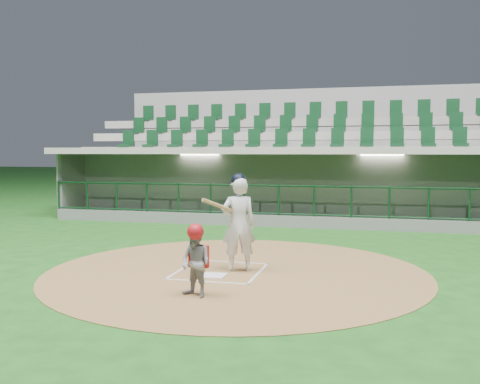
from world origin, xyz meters
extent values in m
plane|color=#164B15|center=(0.00, 0.00, 0.00)|extent=(120.00, 120.00, 0.00)
cylinder|color=brown|center=(0.30, -0.20, 0.01)|extent=(7.20, 7.20, 0.01)
cube|color=white|center=(0.00, -0.70, 0.02)|extent=(0.43, 0.43, 0.02)
cube|color=white|center=(-0.75, -0.30, 0.02)|extent=(0.05, 1.80, 0.01)
cube|color=silver|center=(0.75, -0.30, 0.02)|extent=(0.05, 1.80, 0.01)
cube|color=silver|center=(0.00, 0.55, 0.02)|extent=(1.55, 0.05, 0.01)
cube|color=white|center=(0.00, -1.15, 0.02)|extent=(1.55, 0.05, 0.01)
cube|color=slate|center=(0.00, 7.50, -0.55)|extent=(15.00, 3.00, 0.10)
cube|color=gray|center=(0.00, 9.10, 0.85)|extent=(15.00, 0.20, 2.70)
cube|color=#AFA99B|center=(0.00, 8.98, 1.10)|extent=(13.50, 0.04, 0.90)
cube|color=slate|center=(-7.50, 7.50, 0.85)|extent=(0.20, 3.00, 2.70)
cube|color=#AAA399|center=(0.00, 7.25, 2.30)|extent=(15.40, 3.50, 0.20)
cube|color=slate|center=(0.00, 5.95, 0.15)|extent=(15.00, 0.15, 0.40)
cube|color=black|center=(0.00, 5.95, 1.73)|extent=(15.00, 0.01, 0.95)
cube|color=brown|center=(0.00, 8.55, -0.28)|extent=(12.75, 0.40, 0.45)
cube|color=white|center=(-3.00, 7.50, 2.17)|extent=(1.30, 0.35, 0.04)
cube|color=white|center=(3.00, 7.50, 2.17)|extent=(1.30, 0.35, 0.04)
imported|color=#9E1114|center=(-4.64, 8.26, 0.35)|extent=(1.11, 0.65, 1.70)
imported|color=maroon|center=(-2.20, 8.16, 0.41)|extent=(1.12, 0.59, 1.82)
imported|color=maroon|center=(2.02, 8.14, 0.26)|extent=(0.82, 0.62, 1.52)
imported|color=#B4131E|center=(3.63, 8.34, 0.43)|extent=(1.79, 0.81, 1.86)
cube|color=gray|center=(0.00, 10.75, 1.15)|extent=(17.00, 6.50, 2.50)
cube|color=#9E988F|center=(0.00, 9.25, 2.30)|extent=(16.60, 0.95, 0.30)
cube|color=#A09B91|center=(0.00, 10.20, 2.85)|extent=(16.60, 0.95, 0.30)
cube|color=gray|center=(0.00, 11.15, 3.40)|extent=(16.60, 0.95, 0.30)
cube|color=gray|center=(0.00, 14.10, 2.53)|extent=(17.00, 0.25, 5.05)
imported|color=silver|center=(0.33, -0.15, 0.90)|extent=(0.76, 0.63, 1.78)
sphere|color=black|center=(0.33, -0.15, 1.73)|extent=(0.28, 0.28, 0.28)
cylinder|color=#9F8349|center=(0.08, -0.40, 1.25)|extent=(0.58, 0.79, 0.39)
imported|color=gray|center=(0.14, -2.09, 0.55)|extent=(0.64, 0.58, 1.07)
sphere|color=#AC121B|center=(0.14, -2.09, 1.03)|extent=(0.26, 0.26, 0.26)
cube|color=#AF1412|center=(0.14, -1.94, 0.62)|extent=(0.32, 0.10, 0.35)
camera|label=1|loc=(2.85, -9.86, 2.27)|focal=40.00mm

